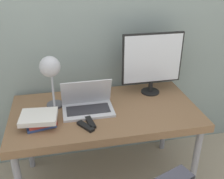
{
  "coord_description": "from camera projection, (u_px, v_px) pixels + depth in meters",
  "views": [
    {
      "loc": [
        -0.3,
        -1.32,
        1.75
      ],
      "look_at": [
        0.05,
        0.33,
        0.9
      ],
      "focal_mm": 42.0,
      "sensor_mm": 36.0,
      "label": 1
    }
  ],
  "objects": [
    {
      "name": "wall_back",
      "position": [
        94.0,
        21.0,
        2.11
      ],
      "size": [
        8.0,
        0.05,
        2.6
      ],
      "color": "gray",
      "rests_on": "ground_plane"
    },
    {
      "name": "desk",
      "position": [
        105.0,
        116.0,
        2.02
      ],
      "size": [
        1.41,
        0.74,
        0.72
      ],
      "color": "brown",
      "rests_on": "ground_plane"
    },
    {
      "name": "laptop",
      "position": [
        88.0,
        104.0,
        1.96
      ],
      "size": [
        0.38,
        0.24,
        0.24
      ],
      "color": "silver",
      "rests_on": "desk"
    },
    {
      "name": "monitor",
      "position": [
        152.0,
        61.0,
        2.12
      ],
      "size": [
        0.5,
        0.15,
        0.51
      ],
      "color": "black",
      "rests_on": "desk"
    },
    {
      "name": "desk_lamp",
      "position": [
        50.0,
        71.0,
        1.74
      ],
      "size": [
        0.14,
        0.31,
        0.46
      ],
      "color": "#4C4C51",
      "rests_on": "desk"
    },
    {
      "name": "book_stack",
      "position": [
        40.0,
        119.0,
        1.78
      ],
      "size": [
        0.26,
        0.22,
        0.08
      ],
      "color": "#334C8C",
      "rests_on": "desk"
    },
    {
      "name": "tv_remote",
      "position": [
        90.0,
        122.0,
        1.81
      ],
      "size": [
        0.06,
        0.15,
        0.02
      ],
      "color": "black",
      "rests_on": "desk"
    },
    {
      "name": "media_remote",
      "position": [
        86.0,
        126.0,
        1.77
      ],
      "size": [
        0.11,
        0.14,
        0.02
      ],
      "color": "black",
      "rests_on": "desk"
    }
  ]
}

